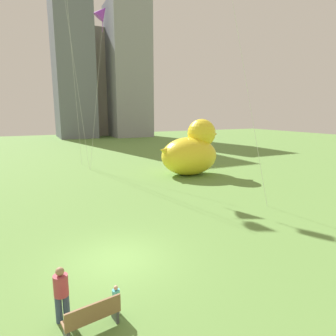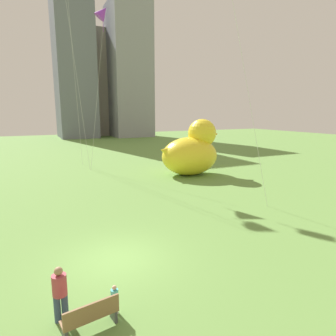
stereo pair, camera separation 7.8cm
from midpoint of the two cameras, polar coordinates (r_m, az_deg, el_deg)
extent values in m
plane|color=#669445|center=(12.24, -10.02, -17.22)|extent=(140.00, 140.00, 0.00)
cube|color=olive|center=(8.90, -14.99, -26.15)|extent=(1.54, 0.67, 0.06)
cube|color=olive|center=(8.60, -14.59, -25.50)|extent=(1.49, 0.29, 0.45)
cube|color=#47474C|center=(8.90, -19.49, -28.28)|extent=(0.14, 0.38, 0.39)
cube|color=#47474C|center=(9.22, -10.58, -26.20)|extent=(0.14, 0.38, 0.39)
cylinder|color=#38476B|center=(9.42, -20.81, -24.37)|extent=(0.18, 0.18, 0.79)
cylinder|color=#38476B|center=(9.43, -19.48, -24.23)|extent=(0.18, 0.18, 0.79)
cylinder|color=#B23F4C|center=(9.05, -20.45, -20.68)|extent=(0.40, 0.40, 0.60)
sphere|color=#A87C5B|center=(8.85, -20.63, -18.39)|extent=(0.23, 0.23, 0.23)
cylinder|color=silver|center=(9.40, -10.66, -25.22)|extent=(0.10, 0.10, 0.44)
cylinder|color=silver|center=(9.42, -9.94, -25.10)|extent=(0.10, 0.10, 0.44)
cylinder|color=#4CBFC6|center=(9.19, -10.39, -23.22)|extent=(0.22, 0.22, 0.33)
sphere|color=#D8AD8C|center=(9.06, -10.44, -22.02)|extent=(0.13, 0.13, 0.13)
ellipsoid|color=yellow|center=(26.95, 4.08, 2.34)|extent=(5.36, 3.96, 3.50)
sphere|color=yellow|center=(27.39, 6.48, 6.78)|extent=(2.61, 2.61, 2.61)
cone|color=orange|center=(28.05, 8.51, 6.56)|extent=(1.17, 1.17, 1.17)
cone|color=yellow|center=(25.79, -0.39, 3.29)|extent=(1.60, 1.40, 1.68)
cube|color=slate|center=(72.73, -18.24, 19.74)|extent=(8.04, 11.40, 35.21)
cube|color=#9E938C|center=(78.08, -14.03, 15.53)|extent=(11.60, 9.63, 25.03)
cube|color=gray|center=(72.40, -7.85, 18.10)|extent=(8.83, 9.76, 29.97)
cylinder|color=silver|center=(34.00, -18.08, 17.75)|extent=(0.60, 0.51, 20.22)
cylinder|color=silver|center=(32.39, -17.87, 18.35)|extent=(1.18, 3.88, 20.47)
cylinder|color=silver|center=(30.80, -13.85, 13.66)|extent=(2.23, 1.20, 14.80)
cone|color=purple|center=(31.17, -12.87, 27.52)|extent=(1.76, 1.44, 1.54)
cylinder|color=purple|center=(30.92, -12.79, 25.93)|extent=(0.04, 0.04, 1.60)
cylinder|color=silver|center=(18.79, 14.17, 20.03)|extent=(2.60, 2.92, 17.65)
camera|label=1|loc=(0.04, -90.13, -0.03)|focal=31.20mm
camera|label=2|loc=(0.04, 89.87, 0.03)|focal=31.20mm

